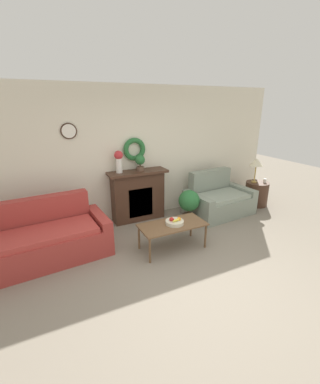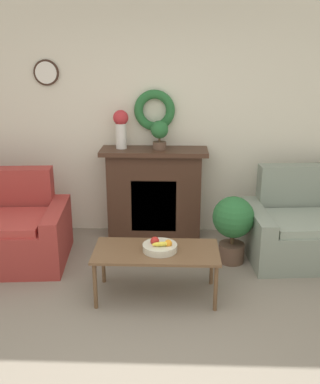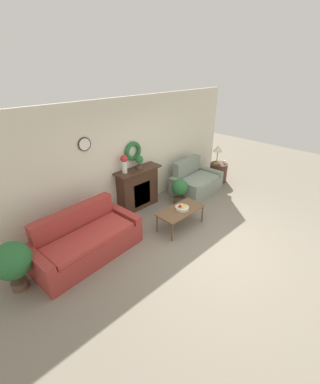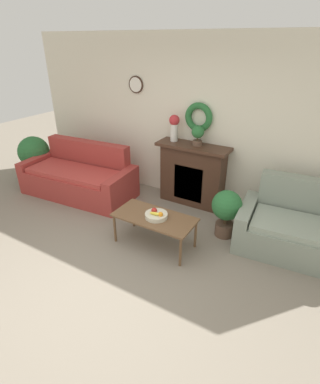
% 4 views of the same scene
% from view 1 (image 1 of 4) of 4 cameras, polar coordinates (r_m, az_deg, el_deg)
% --- Properties ---
extents(ground_plane, '(16.00, 16.00, 0.00)m').
position_cam_1_polar(ground_plane, '(3.76, 9.54, -19.61)').
color(ground_plane, gray).
extents(wall_back, '(6.80, 0.17, 2.70)m').
position_cam_1_polar(wall_back, '(5.33, -5.89, 8.31)').
color(wall_back, beige).
rests_on(wall_back, ground_plane).
extents(fireplace, '(1.21, 0.41, 1.06)m').
position_cam_1_polar(fireplace, '(5.35, -4.92, -0.70)').
color(fireplace, '#42281C').
rests_on(fireplace, ground_plane).
extents(couch_left, '(2.10, 1.08, 0.92)m').
position_cam_1_polar(couch_left, '(4.47, -24.99, -9.69)').
color(couch_left, '#9E332D').
rests_on(couch_left, ground_plane).
extents(loveseat_right, '(1.48, 1.03, 0.93)m').
position_cam_1_polar(loveseat_right, '(5.86, 12.75, -1.71)').
color(loveseat_right, gray).
rests_on(loveseat_right, ground_plane).
extents(coffee_table, '(1.11, 0.53, 0.45)m').
position_cam_1_polar(coffee_table, '(4.29, 2.81, -7.64)').
color(coffee_table, brown).
rests_on(coffee_table, ground_plane).
extents(fruit_bowl, '(0.30, 0.30, 0.12)m').
position_cam_1_polar(fruit_bowl, '(4.26, 3.27, -6.63)').
color(fruit_bowl, beige).
rests_on(fruit_bowl, coffee_table).
extents(side_table_by_loveseat, '(0.54, 0.54, 0.57)m').
position_cam_1_polar(side_table_by_loveseat, '(6.61, 20.63, -0.33)').
color(side_table_by_loveseat, '#42281C').
rests_on(side_table_by_loveseat, ground_plane).
extents(table_lamp, '(0.31, 0.31, 0.58)m').
position_cam_1_polar(table_lamp, '(6.40, 20.64, 6.13)').
color(table_lamp, '#B28E42').
rests_on(table_lamp, side_table_by_loveseat).
extents(mug, '(0.07, 0.07, 0.10)m').
position_cam_1_polar(mug, '(6.54, 22.28, 2.33)').
color(mug, silver).
rests_on(mug, side_table_by_loveseat).
extents(vase_on_mantel_left, '(0.17, 0.17, 0.43)m').
position_cam_1_polar(vase_on_mantel_left, '(5.03, -9.15, 7.04)').
color(vase_on_mantel_left, silver).
rests_on(vase_on_mantel_left, fireplace).
extents(potted_plant_on_mantel, '(0.20, 0.20, 0.32)m').
position_cam_1_polar(potted_plant_on_mantel, '(5.17, -4.45, 6.78)').
color(potted_plant_on_mantel, brown).
rests_on(potted_plant_on_mantel, fireplace).
extents(potted_plant_floor_by_loveseat, '(0.43, 0.43, 0.71)m').
position_cam_1_polar(potted_plant_floor_by_loveseat, '(5.19, 6.46, -2.55)').
color(potted_plant_floor_by_loveseat, brown).
rests_on(potted_plant_floor_by_loveseat, ground_plane).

